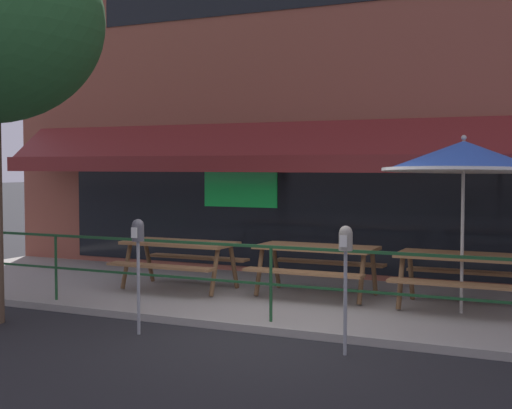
{
  "coord_description": "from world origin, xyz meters",
  "views": [
    {
      "loc": [
        3.61,
        -7.85,
        2.07
      ],
      "look_at": [
        -0.82,
        1.6,
        1.5
      ],
      "focal_mm": 50.0,
      "sensor_mm": 36.0,
      "label": 1
    }
  ],
  "objects_px": {
    "picnic_table_right": "(465,266)",
    "parking_meter_far": "(346,251)",
    "patio_umbrella_right": "(464,157)",
    "parking_meter_near": "(138,241)",
    "picnic_table_centre": "(316,256)",
    "picnic_table_left": "(180,251)"
  },
  "relations": [
    {
      "from": "picnic_table_centre",
      "to": "parking_meter_near",
      "type": "xyz_separation_m",
      "value": [
        -1.28,
        -2.81,
        0.44
      ]
    },
    {
      "from": "picnic_table_centre",
      "to": "parking_meter_far",
      "type": "xyz_separation_m",
      "value": [
        1.32,
        -2.66,
        0.44
      ]
    },
    {
      "from": "parking_meter_near",
      "to": "parking_meter_far",
      "type": "xyz_separation_m",
      "value": [
        2.59,
        0.15,
        0.0
      ]
    },
    {
      "from": "patio_umbrella_right",
      "to": "parking_meter_near",
      "type": "height_order",
      "value": "patio_umbrella_right"
    },
    {
      "from": "picnic_table_centre",
      "to": "parking_meter_near",
      "type": "distance_m",
      "value": 3.12
    },
    {
      "from": "patio_umbrella_right",
      "to": "parking_meter_near",
      "type": "distance_m",
      "value": 4.38
    },
    {
      "from": "parking_meter_far",
      "to": "picnic_table_centre",
      "type": "bearing_deg",
      "value": 116.34
    },
    {
      "from": "parking_meter_far",
      "to": "patio_umbrella_right",
      "type": "bearing_deg",
      "value": 69.56
    },
    {
      "from": "picnic_table_left",
      "to": "parking_meter_near",
      "type": "height_order",
      "value": "parking_meter_near"
    },
    {
      "from": "parking_meter_far",
      "to": "parking_meter_near",
      "type": "bearing_deg",
      "value": -176.59
    },
    {
      "from": "picnic_table_centre",
      "to": "picnic_table_right",
      "type": "distance_m",
      "value": 2.19
    },
    {
      "from": "picnic_table_right",
      "to": "parking_meter_far",
      "type": "relative_size",
      "value": 1.27
    },
    {
      "from": "picnic_table_centre",
      "to": "parking_meter_near",
      "type": "bearing_deg",
      "value": -114.42
    },
    {
      "from": "picnic_table_left",
      "to": "picnic_table_right",
      "type": "bearing_deg",
      "value": 3.18
    },
    {
      "from": "picnic_table_centre",
      "to": "patio_umbrella_right",
      "type": "xyz_separation_m",
      "value": [
        2.18,
        -0.33,
        1.47
      ]
    },
    {
      "from": "picnic_table_right",
      "to": "picnic_table_left",
      "type": "bearing_deg",
      "value": -176.82
    },
    {
      "from": "picnic_table_right",
      "to": "parking_meter_far",
      "type": "xyz_separation_m",
      "value": [
        -0.87,
        -2.56,
        0.44
      ]
    },
    {
      "from": "picnic_table_centre",
      "to": "patio_umbrella_right",
      "type": "height_order",
      "value": "patio_umbrella_right"
    },
    {
      "from": "parking_meter_far",
      "to": "picnic_table_right",
      "type": "bearing_deg",
      "value": 71.27
    },
    {
      "from": "parking_meter_near",
      "to": "parking_meter_far",
      "type": "distance_m",
      "value": 2.6
    },
    {
      "from": "picnic_table_right",
      "to": "parking_meter_far",
      "type": "bearing_deg",
      "value": -108.73
    },
    {
      "from": "patio_umbrella_right",
      "to": "picnic_table_centre",
      "type": "bearing_deg",
      "value": 171.33
    }
  ]
}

